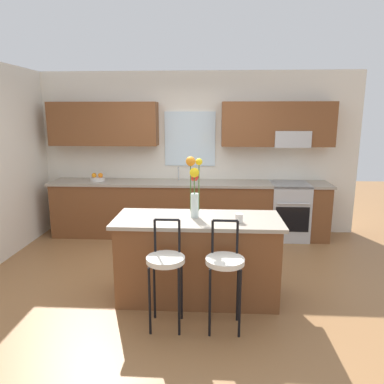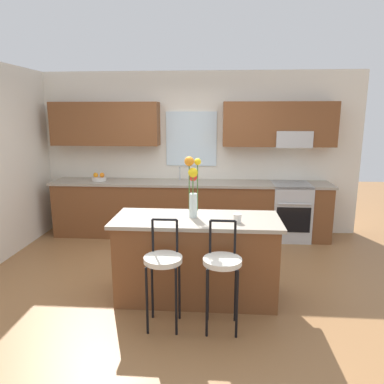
# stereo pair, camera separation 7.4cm
# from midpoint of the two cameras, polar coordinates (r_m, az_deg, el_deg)

# --- Properties ---
(ground_plane) EXTENTS (14.00, 14.00, 0.00)m
(ground_plane) POSITION_cam_midpoint_polar(r_m,az_deg,el_deg) (4.55, -2.39, -13.90)
(ground_plane) COLOR olive
(back_wall_assembly) EXTENTS (5.60, 0.50, 2.70)m
(back_wall_assembly) POSITION_cam_midpoint_polar(r_m,az_deg,el_deg) (6.08, -0.38, 7.61)
(back_wall_assembly) COLOR silver
(back_wall_assembly) RESTS_ON ground
(counter_run) EXTENTS (4.56, 0.64, 0.92)m
(counter_run) POSITION_cam_midpoint_polar(r_m,az_deg,el_deg) (5.98, -0.85, -2.67)
(counter_run) COLOR brown
(counter_run) RESTS_ON ground
(sink_faucet) EXTENTS (0.02, 0.13, 0.23)m
(sink_faucet) POSITION_cam_midpoint_polar(r_m,az_deg,el_deg) (6.01, -2.53, 3.21)
(sink_faucet) COLOR #B7BABC
(sink_faucet) RESTS_ON counter_run
(oven_range) EXTENTS (0.60, 0.64, 0.92)m
(oven_range) POSITION_cam_midpoint_polar(r_m,az_deg,el_deg) (6.06, 14.76, -2.92)
(oven_range) COLOR #B7BABC
(oven_range) RESTS_ON ground
(kitchen_island) EXTENTS (1.78, 0.73, 0.92)m
(kitchen_island) POSITION_cam_midpoint_polar(r_m,az_deg,el_deg) (3.99, 0.38, -10.46)
(kitchen_island) COLOR brown
(kitchen_island) RESTS_ON ground
(bar_stool_near) EXTENTS (0.36, 0.36, 1.04)m
(bar_stool_near) POSITION_cam_midpoint_polar(r_m,az_deg,el_deg) (3.42, -4.82, -11.39)
(bar_stool_near) COLOR black
(bar_stool_near) RESTS_ON ground
(bar_stool_middle) EXTENTS (0.36, 0.36, 1.04)m
(bar_stool_middle) POSITION_cam_midpoint_polar(r_m,az_deg,el_deg) (3.39, 4.62, -11.60)
(bar_stool_middle) COLOR black
(bar_stool_middle) RESTS_ON ground
(flower_vase) EXTENTS (0.17, 0.17, 0.66)m
(flower_vase) POSITION_cam_midpoint_polar(r_m,az_deg,el_deg) (3.78, -0.23, 1.33)
(flower_vase) COLOR silver
(flower_vase) RESTS_ON kitchen_island
(mug_ceramic) EXTENTS (0.08, 0.08, 0.09)m
(mug_ceramic) POSITION_cam_midpoint_polar(r_m,az_deg,el_deg) (3.70, 6.93, -4.14)
(mug_ceramic) COLOR silver
(mug_ceramic) RESTS_ON kitchen_island
(fruit_bowl_oranges) EXTENTS (0.24, 0.24, 0.13)m
(fruit_bowl_oranges) POSITION_cam_midpoint_polar(r_m,az_deg,el_deg) (6.17, -15.15, 2.12)
(fruit_bowl_oranges) COLOR silver
(fruit_bowl_oranges) RESTS_ON counter_run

